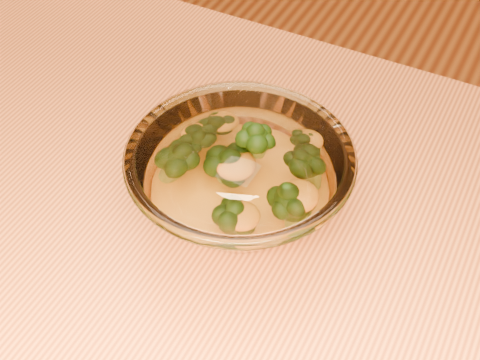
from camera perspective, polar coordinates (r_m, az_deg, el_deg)
name	(u,v)px	position (r m, az deg, el deg)	size (l,w,h in m)	color
glass_bowl	(240,183)	(0.55, 0.00, -0.29)	(0.19, 0.19, 0.08)	white
cheese_sauce	(240,197)	(0.57, 0.00, -1.50)	(0.11, 0.11, 0.03)	orange
broccoli_heap	(244,171)	(0.55, 0.31, 0.74)	(0.14, 0.12, 0.06)	black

